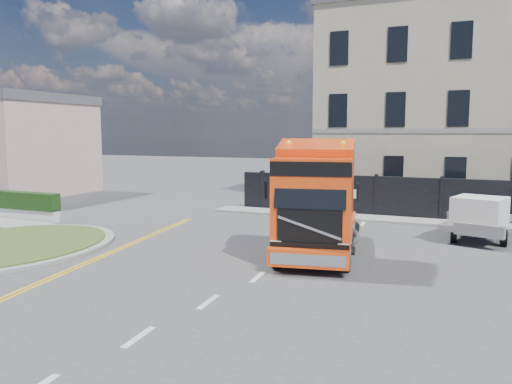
% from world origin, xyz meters
% --- Properties ---
extents(ground, '(120.00, 120.00, 0.00)m').
position_xyz_m(ground, '(0.00, 0.00, 0.00)').
color(ground, '#424244').
rests_on(ground, ground).
extents(traffic_island, '(6.80, 6.80, 0.17)m').
position_xyz_m(traffic_island, '(-7.00, -3.00, 0.08)').
color(traffic_island, gray).
rests_on(traffic_island, ground).
extents(seaside_bldg_pink, '(8.00, 8.00, 6.00)m').
position_xyz_m(seaside_bldg_pink, '(-20.00, 9.00, 3.00)').
color(seaside_bldg_pink, '#C9A19D').
rests_on(seaside_bldg_pink, ground).
extents(hoarding_fence, '(18.80, 0.25, 2.00)m').
position_xyz_m(hoarding_fence, '(6.55, 9.00, 1.00)').
color(hoarding_fence, black).
rests_on(hoarding_fence, ground).
extents(georgian_building, '(12.30, 10.30, 12.80)m').
position_xyz_m(georgian_building, '(6.00, 16.50, 5.77)').
color(georgian_building, '#BCB695').
rests_on(georgian_building, ground).
extents(pavement_far, '(20.00, 1.60, 0.12)m').
position_xyz_m(pavement_far, '(6.00, 8.10, 0.06)').
color(pavement_far, gray).
rests_on(pavement_far, ground).
extents(truck, '(3.44, 6.59, 3.76)m').
position_xyz_m(truck, '(3.57, -0.08, 1.68)').
color(truck, black).
rests_on(truck, ground).
extents(flatbed_pickup, '(2.82, 4.59, 1.76)m').
position_xyz_m(flatbed_pickup, '(8.53, 4.77, 0.95)').
color(flatbed_pickup, slate).
rests_on(flatbed_pickup, ground).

